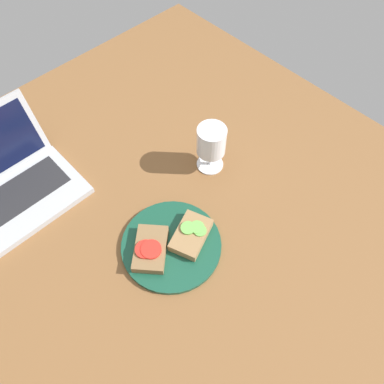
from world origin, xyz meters
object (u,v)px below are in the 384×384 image
(plate, at_px, (171,245))
(wine_glass, at_px, (211,143))
(laptop, at_px, (12,184))
(sandwich_with_tomato, at_px, (150,249))
(sandwich_with_cucumber, at_px, (191,234))

(plate, height_order, wine_glass, wine_glass)
(plate, distance_m, wine_glass, 0.28)
(wine_glass, height_order, laptop, laptop)
(sandwich_with_tomato, xyz_separation_m, laptop, (-0.15, 0.38, 0.02))
(plate, bearing_deg, sandwich_with_cucumber, -22.44)
(sandwich_with_tomato, relative_size, sandwich_with_cucumber, 1.05)
(plate, height_order, laptop, laptop)
(sandwich_with_cucumber, bearing_deg, wine_glass, 33.65)
(sandwich_with_tomato, height_order, laptop, laptop)
(plate, relative_size, sandwich_with_cucumber, 1.89)
(sandwich_with_tomato, relative_size, wine_glass, 0.96)
(sandwich_with_cucumber, distance_m, wine_glass, 0.25)
(plate, relative_size, laptop, 0.81)
(laptop, bearing_deg, sandwich_with_tomato, -69.08)
(plate, relative_size, wine_glass, 1.73)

